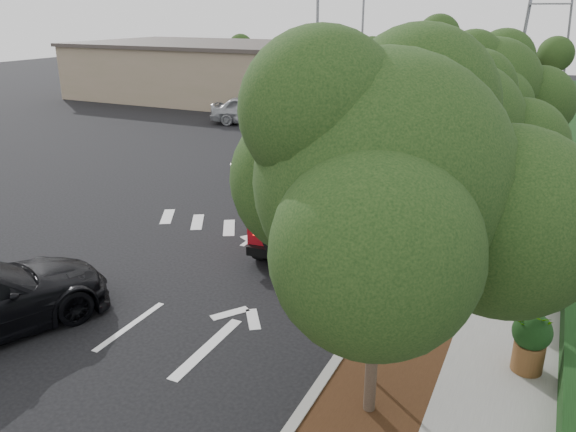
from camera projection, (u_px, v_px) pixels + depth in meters
The scene contains 17 objects.
ground at pixel (130, 326), 12.29m from camera, with size 120.00×120.00×0.00m, color black.
curb at pixel (447, 196), 20.58m from camera, with size 0.20×70.00×0.15m, color #9E9B93.
planting_strip at pixel (475, 201), 20.19m from camera, with size 1.80×70.00×0.12m, color black.
sidewalk at pixel (532, 208), 19.42m from camera, with size 2.00×70.00×0.12m, color gray.
commercial_building at pixel (223, 72), 43.48m from camera, with size 22.00×12.00×4.00m, color gray.
transmission_tower at pixel (538, 87), 50.56m from camera, with size 7.00×4.00×28.00m, color slate, non-canonical shape.
street_tree_near at pixel (368, 414), 9.61m from camera, with size 3.80×3.80×5.92m, color black, non-canonical shape.
street_tree_mid at pixel (446, 260), 15.55m from camera, with size 3.20×3.20×5.32m, color black, non-canonical shape.
street_tree_far at pixel (479, 194), 21.05m from camera, with size 3.40×3.40×5.62m, color black, non-canonical shape.
light_pole_a at pixel (316, 115), 36.95m from camera, with size 2.00×0.22×9.00m, color slate, non-canonical shape.
light_pole_b at pixel (360, 92), 47.52m from camera, with size 2.00×0.22×9.00m, color slate, non-canonical shape.
red_jeep at pixel (312, 204), 16.35m from camera, with size 2.34×4.70×2.35m.
silver_suv_ahead at pixel (383, 200), 18.44m from camera, with size 2.15×4.65×1.29m, color #93969A.
silver_sedan_oncoming at pixel (272, 152), 24.14m from camera, with size 1.57×4.52×1.49m, color #9B9DA2.
parked_suv at pixel (252, 110), 33.75m from camera, with size 1.97×4.89×1.67m, color #999CA0.
speed_hump_sign at pixel (376, 307), 9.78m from camera, with size 1.11×0.15×2.36m.
terracotta_planter at pixel (531, 337), 10.35m from camera, with size 0.72×0.72×1.25m.
Camera 1 is at (7.72, -8.18, 6.51)m, focal length 35.00 mm.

